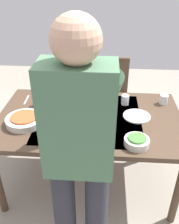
% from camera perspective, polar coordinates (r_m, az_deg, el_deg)
% --- Properties ---
extents(ground_plane, '(6.00, 6.00, 0.00)m').
position_cam_1_polar(ground_plane, '(2.56, -0.00, -15.00)').
color(ground_plane, '#9E9384').
extents(dining_table, '(1.56, 0.96, 0.73)m').
position_cam_1_polar(dining_table, '(2.13, -0.00, -2.72)').
color(dining_table, '#4C3828').
rests_on(dining_table, ground_plane).
extents(chair_near, '(0.40, 0.40, 0.91)m').
position_cam_1_polar(chair_near, '(2.94, 4.85, 4.48)').
color(chair_near, '#352114').
rests_on(chair_near, ground_plane).
extents(person_server, '(0.42, 0.61, 1.69)m').
position_cam_1_polar(person_server, '(1.36, -2.38, -9.45)').
color(person_server, '#2D2D38').
rests_on(person_server, ground_plane).
extents(wine_bottle, '(0.07, 0.07, 0.30)m').
position_cam_1_polar(wine_bottle, '(1.77, -10.08, -4.31)').
color(wine_bottle, black).
rests_on(wine_bottle, dining_table).
extents(wine_glass_left, '(0.07, 0.07, 0.15)m').
position_cam_1_polar(wine_glass_left, '(1.86, -6.18, -2.15)').
color(wine_glass_left, white).
rests_on(wine_glass_left, dining_table).
extents(water_cup_near_left, '(0.07, 0.07, 0.10)m').
position_cam_1_polar(water_cup_near_left, '(2.29, -11.28, 2.58)').
color(water_cup_near_left, silver).
rests_on(water_cup_near_left, dining_table).
extents(water_cup_near_right, '(0.07, 0.07, 0.09)m').
position_cam_1_polar(water_cup_near_right, '(2.38, 16.65, 2.79)').
color(water_cup_near_right, silver).
rests_on(water_cup_near_right, dining_table).
extents(water_cup_far_left, '(0.07, 0.07, 0.09)m').
position_cam_1_polar(water_cup_far_left, '(2.29, 8.15, 2.78)').
color(water_cup_far_left, silver).
rests_on(water_cup_far_left, dining_table).
extents(serving_bowl_pasta, '(0.30, 0.30, 0.07)m').
position_cam_1_polar(serving_bowl_pasta, '(2.07, -14.67, -1.77)').
color(serving_bowl_pasta, silver).
rests_on(serving_bowl_pasta, dining_table).
extents(side_bowl_salad, '(0.18, 0.18, 0.07)m').
position_cam_1_polar(side_bowl_salad, '(1.81, 10.76, -6.60)').
color(side_bowl_salad, silver).
rests_on(side_bowl_salad, dining_table).
extents(side_bowl_bread, '(0.16, 0.16, 0.07)m').
position_cam_1_polar(side_bowl_bread, '(2.35, 3.06, 3.54)').
color(side_bowl_bread, silver).
rests_on(side_bowl_bread, dining_table).
extents(dinner_plate_near, '(0.23, 0.23, 0.01)m').
position_cam_1_polar(dinner_plate_near, '(2.14, 10.77, -0.94)').
color(dinner_plate_near, silver).
rests_on(dinner_plate_near, dining_table).
extents(dinner_plate_far, '(0.23, 0.23, 0.01)m').
position_cam_1_polar(dinner_plate_far, '(1.99, 2.86, -2.93)').
color(dinner_plate_far, silver).
rests_on(dinner_plate_far, dining_table).
extents(table_knife, '(0.07, 0.19, 0.00)m').
position_cam_1_polar(table_knife, '(2.35, -5.54, 2.62)').
color(table_knife, silver).
rests_on(table_knife, dining_table).
extents(table_fork, '(0.02, 0.18, 0.00)m').
position_cam_1_polar(table_fork, '(2.43, -14.24, 2.73)').
color(table_fork, silver).
rests_on(table_fork, dining_table).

